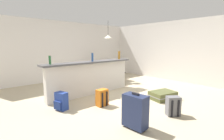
{
  "coord_description": "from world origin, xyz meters",
  "views": [
    {
      "loc": [
        -3.53,
        -3.65,
        1.51
      ],
      "look_at": [
        -0.05,
        0.23,
        0.71
      ],
      "focal_mm": 26.3,
      "sensor_mm": 36.0,
      "label": 1
    }
  ],
  "objects_px": {
    "bottle_blue": "(92,57)",
    "backpack_grey": "(173,106)",
    "dining_chair_near_partition": "(117,70)",
    "backpack_blue": "(61,101)",
    "bottle_amber": "(119,55)",
    "bottle_green": "(50,60)",
    "backpack_orange": "(102,98)",
    "suitcase_upright_navy": "(135,111)",
    "dining_table": "(109,65)",
    "pendant_lamp": "(108,37)",
    "suitcase_flat_olive": "(163,95)"
  },
  "relations": [
    {
      "from": "bottle_blue",
      "to": "pendant_lamp",
      "type": "distance_m",
      "value": 2.19
    },
    {
      "from": "bottle_amber",
      "to": "suitcase_flat_olive",
      "type": "xyz_separation_m",
      "value": [
        0.02,
        -1.75,
        -1.05
      ]
    },
    {
      "from": "bottle_blue",
      "to": "backpack_orange",
      "type": "relative_size",
      "value": 0.61
    },
    {
      "from": "bottle_blue",
      "to": "backpack_grey",
      "type": "bearing_deg",
      "value": -80.65
    },
    {
      "from": "bottle_green",
      "to": "bottle_amber",
      "type": "relative_size",
      "value": 0.81
    },
    {
      "from": "backpack_blue",
      "to": "backpack_grey",
      "type": "bearing_deg",
      "value": -48.67
    },
    {
      "from": "dining_chair_near_partition",
      "to": "backpack_blue",
      "type": "relative_size",
      "value": 2.21
    },
    {
      "from": "bottle_amber",
      "to": "backpack_blue",
      "type": "bearing_deg",
      "value": -166.74
    },
    {
      "from": "dining_table",
      "to": "dining_chair_near_partition",
      "type": "xyz_separation_m",
      "value": [
        -0.07,
        -0.58,
        -0.13
      ]
    },
    {
      "from": "suitcase_flat_olive",
      "to": "backpack_blue",
      "type": "height_order",
      "value": "backpack_blue"
    },
    {
      "from": "bottle_blue",
      "to": "dining_chair_near_partition",
      "type": "relative_size",
      "value": 0.28
    },
    {
      "from": "pendant_lamp",
      "to": "dining_table",
      "type": "bearing_deg",
      "value": -86.47
    },
    {
      "from": "bottle_amber",
      "to": "suitcase_flat_olive",
      "type": "relative_size",
      "value": 0.31
    },
    {
      "from": "dining_table",
      "to": "pendant_lamp",
      "type": "distance_m",
      "value": 1.2
    },
    {
      "from": "suitcase_upright_navy",
      "to": "bottle_amber",
      "type": "bearing_deg",
      "value": 51.5
    },
    {
      "from": "dining_chair_near_partition",
      "to": "pendant_lamp",
      "type": "distance_m",
      "value": 1.47
    },
    {
      "from": "backpack_blue",
      "to": "suitcase_upright_navy",
      "type": "relative_size",
      "value": 0.63
    },
    {
      "from": "bottle_green",
      "to": "bottle_blue",
      "type": "bearing_deg",
      "value": -4.63
    },
    {
      "from": "dining_chair_near_partition",
      "to": "backpack_grey",
      "type": "relative_size",
      "value": 2.21
    },
    {
      "from": "bottle_amber",
      "to": "dining_table",
      "type": "height_order",
      "value": "bottle_amber"
    },
    {
      "from": "backpack_orange",
      "to": "suitcase_upright_navy",
      "type": "bearing_deg",
      "value": -101.01
    },
    {
      "from": "bottle_blue",
      "to": "backpack_grey",
      "type": "relative_size",
      "value": 0.61
    },
    {
      "from": "pendant_lamp",
      "to": "suitcase_flat_olive",
      "type": "relative_size",
      "value": 0.87
    },
    {
      "from": "backpack_grey",
      "to": "backpack_blue",
      "type": "bearing_deg",
      "value": 131.33
    },
    {
      "from": "bottle_green",
      "to": "bottle_amber",
      "type": "distance_m",
      "value": 2.42
    },
    {
      "from": "bottle_green",
      "to": "pendant_lamp",
      "type": "relative_size",
      "value": 0.29
    },
    {
      "from": "backpack_blue",
      "to": "bottle_green",
      "type": "bearing_deg",
      "value": 87.6
    },
    {
      "from": "backpack_blue",
      "to": "suitcase_upright_navy",
      "type": "height_order",
      "value": "suitcase_upright_navy"
    },
    {
      "from": "bottle_green",
      "to": "bottle_amber",
      "type": "xyz_separation_m",
      "value": [
        2.42,
        -0.04,
        0.03
      ]
    },
    {
      "from": "bottle_amber",
      "to": "dining_table",
      "type": "distance_m",
      "value": 1.34
    },
    {
      "from": "bottle_blue",
      "to": "dining_table",
      "type": "relative_size",
      "value": 0.23
    },
    {
      "from": "dining_table",
      "to": "dining_chair_near_partition",
      "type": "distance_m",
      "value": 0.6
    },
    {
      "from": "bottle_amber",
      "to": "backpack_grey",
      "type": "height_order",
      "value": "bottle_amber"
    },
    {
      "from": "dining_chair_near_partition",
      "to": "bottle_green",
      "type": "bearing_deg",
      "value": -169.82
    },
    {
      "from": "backpack_blue",
      "to": "dining_table",
      "type": "bearing_deg",
      "value": 30.1
    },
    {
      "from": "backpack_blue",
      "to": "backpack_grey",
      "type": "relative_size",
      "value": 1.0
    },
    {
      "from": "bottle_blue",
      "to": "backpack_blue",
      "type": "bearing_deg",
      "value": -157.99
    },
    {
      "from": "bottle_blue",
      "to": "backpack_blue",
      "type": "xyz_separation_m",
      "value": [
        -1.27,
        -0.51,
        -0.95
      ]
    },
    {
      "from": "dining_table",
      "to": "suitcase_upright_navy",
      "type": "relative_size",
      "value": 1.64
    },
    {
      "from": "pendant_lamp",
      "to": "backpack_grey",
      "type": "xyz_separation_m",
      "value": [
        -1.27,
        -3.64,
        -1.65
      ]
    },
    {
      "from": "pendant_lamp",
      "to": "bottle_amber",
      "type": "bearing_deg",
      "value": -112.98
    },
    {
      "from": "backpack_orange",
      "to": "backpack_grey",
      "type": "relative_size",
      "value": 1.0
    },
    {
      "from": "pendant_lamp",
      "to": "suitcase_flat_olive",
      "type": "bearing_deg",
      "value": -99.26
    },
    {
      "from": "backpack_blue",
      "to": "bottle_blue",
      "type": "bearing_deg",
      "value": 22.01
    },
    {
      "from": "pendant_lamp",
      "to": "suitcase_upright_navy",
      "type": "xyz_separation_m",
      "value": [
        -2.32,
        -3.46,
        -1.52
      ]
    },
    {
      "from": "dining_chair_near_partition",
      "to": "suitcase_upright_navy",
      "type": "relative_size",
      "value": 1.39
    },
    {
      "from": "suitcase_upright_navy",
      "to": "backpack_grey",
      "type": "distance_m",
      "value": 1.07
    },
    {
      "from": "bottle_blue",
      "to": "pendant_lamp",
      "type": "relative_size",
      "value": 0.34
    },
    {
      "from": "bottle_amber",
      "to": "suitcase_upright_navy",
      "type": "relative_size",
      "value": 0.41
    },
    {
      "from": "backpack_orange",
      "to": "pendant_lamp",
      "type": "bearing_deg",
      "value": 46.38
    }
  ]
}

